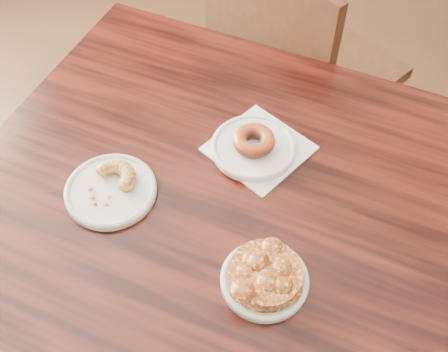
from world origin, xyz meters
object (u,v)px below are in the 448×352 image
Objects in this scene: apple_fritter at (265,273)px; cruller_fragment at (109,185)px; chair_far at (308,69)px; glazed_donut at (254,141)px; cafe_table at (211,298)px.

apple_fritter reaches higher than cruller_fragment.
glazed_donut is (0.19, -0.59, 0.33)m from chair_far.
chair_far reaches higher than cruller_fragment.
apple_fritter is at bearing -51.38° from glazed_donut.
cafe_table is 11.58× the size of glazed_donut.
cruller_fragment reaches higher than cafe_table.
chair_far reaches higher than cafe_table.
glazed_donut reaches higher than cafe_table.
glazed_donut is at bearing 57.64° from cruller_fragment.
cafe_table is 1.10× the size of chair_far.
cruller_fragment is (-0.16, -0.25, -0.01)m from glazed_donut.
cafe_table is at bearing 161.07° from apple_fritter.
cruller_fragment is at bearing -176.73° from apple_fritter.
cafe_table is 5.89× the size of apple_fritter.
apple_fritter is (0.38, -0.82, 0.33)m from chair_far.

